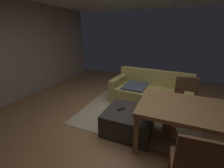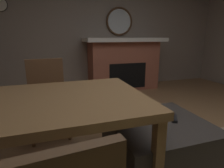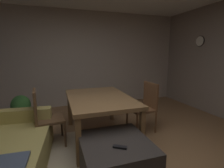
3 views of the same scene
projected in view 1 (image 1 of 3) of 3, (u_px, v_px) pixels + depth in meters
name	position (u px, v px, depth m)	size (l,w,h in m)	color
floor	(125.00, 126.00, 3.04)	(7.71, 7.71, 0.00)	olive
wall_left	(7.00, 53.00, 3.78)	(0.12, 6.64, 2.63)	gray
area_rug	(137.00, 114.00, 3.48)	(2.60, 2.00, 0.01)	tan
couch	(150.00, 92.00, 3.95)	(2.07, 1.19, 0.83)	#9E8E4C
ottoman_coffee_table	(129.00, 121.00, 2.83)	(0.88, 0.83, 0.43)	#2D2826
tv_remote	(121.00, 109.00, 2.82)	(0.05, 0.16, 0.02)	black
dining_table	(190.00, 112.00, 2.27)	(1.55, 1.04, 0.74)	brown
dining_chair_north	(186.00, 97.00, 3.12)	(0.48, 0.48, 0.93)	#513823
dining_chair_south	(195.00, 165.00, 1.53)	(0.47, 0.47, 0.93)	brown
small_dog	(169.00, 129.00, 2.67)	(0.40, 0.52, 0.29)	#8C6B4C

